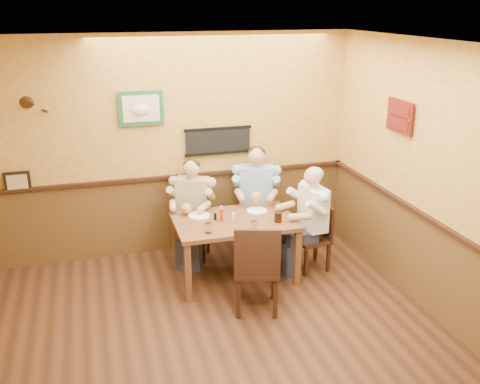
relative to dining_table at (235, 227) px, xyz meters
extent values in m
plane|color=#341C0F|center=(-0.70, -1.50, -0.66)|extent=(5.00, 5.00, 0.00)
cube|color=silver|center=(-0.70, -1.50, 2.14)|extent=(5.00, 5.00, 0.02)
cube|color=#E3B14F|center=(-0.70, 1.00, 0.74)|extent=(5.00, 0.02, 2.80)
cube|color=#E3B14F|center=(1.80, -1.50, 0.74)|extent=(0.02, 5.00, 2.80)
cube|color=brown|center=(-0.70, 0.98, -0.16)|extent=(5.00, 0.02, 1.00)
cube|color=brown|center=(1.78, -1.50, -0.16)|extent=(0.02, 5.00, 1.00)
cube|color=black|center=(0.05, 0.96, 0.79)|extent=(0.88, 0.03, 0.34)
cube|color=#1F5C33|center=(-0.90, 0.96, 1.26)|extent=(0.54, 0.03, 0.42)
cube|color=black|center=(-2.40, 0.96, 0.46)|extent=(0.30, 0.03, 0.26)
cube|color=maroon|center=(1.76, -0.45, 1.29)|extent=(0.03, 0.48, 0.36)
cube|color=brown|center=(0.00, 0.00, 0.07)|extent=(1.40, 0.90, 0.05)
cube|color=brown|center=(-0.64, -0.39, -0.31)|extent=(0.07, 0.07, 0.70)
cube|color=brown|center=(0.64, -0.39, -0.31)|extent=(0.07, 0.07, 0.70)
cube|color=brown|center=(-0.64, 0.39, -0.31)|extent=(0.07, 0.07, 0.70)
cube|color=brown|center=(0.64, 0.39, -0.31)|extent=(0.07, 0.07, 0.70)
cylinder|color=silver|center=(-0.38, -0.28, 0.15)|extent=(0.09, 0.09, 0.11)
cylinder|color=silver|center=(0.11, -0.37, 0.15)|extent=(0.10, 0.10, 0.11)
cylinder|color=black|center=(0.46, -0.21, 0.15)|extent=(0.11, 0.11, 0.11)
cylinder|color=#B32913|center=(-0.16, 0.00, 0.17)|extent=(0.04, 0.04, 0.16)
cylinder|color=white|center=(-0.02, -0.01, 0.13)|extent=(0.04, 0.04, 0.08)
cylinder|color=black|center=(-0.22, 0.05, 0.13)|extent=(0.04, 0.04, 0.08)
cylinder|color=white|center=(-0.38, 0.20, 0.10)|extent=(0.30, 0.30, 0.02)
cylinder|color=white|center=(0.33, 0.17, 0.10)|extent=(0.29, 0.29, 0.02)
camera|label=1|loc=(-1.53, -5.52, 2.48)|focal=40.00mm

